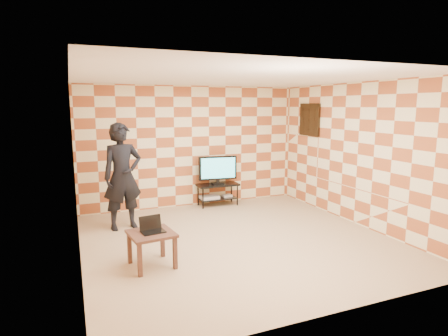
{
  "coord_description": "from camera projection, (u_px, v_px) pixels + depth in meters",
  "views": [
    {
      "loc": [
        -2.52,
        -5.55,
        2.26
      ],
      "look_at": [
        0.0,
        0.6,
        1.15
      ],
      "focal_mm": 30.0,
      "sensor_mm": 36.0,
      "label": 1
    }
  ],
  "objects": [
    {
      "name": "tv_stand",
      "position": [
        218.0,
        190.0,
        8.55
      ],
      "size": [
        0.95,
        0.43,
        0.5
      ],
      "color": "black",
      "rests_on": "floor"
    },
    {
      "name": "dvd_player",
      "position": [
        209.0,
        197.0,
        8.5
      ],
      "size": [
        0.42,
        0.31,
        0.07
      ],
      "primitive_type": "cube",
      "rotation": [
        0.0,
        0.0,
        0.04
      ],
      "color": "silver",
      "rests_on": "tv_stand"
    },
    {
      "name": "ceiling",
      "position": [
        238.0,
        78.0,
        5.94
      ],
      "size": [
        5.0,
        5.0,
        0.02
      ],
      "primitive_type": "cube",
      "color": "white",
      "rests_on": "wall_back"
    },
    {
      "name": "wall_art",
      "position": [
        310.0,
        120.0,
        8.4
      ],
      "size": [
        0.04,
        0.72,
        0.72
      ],
      "color": "black",
      "rests_on": "wall_right"
    },
    {
      "name": "wall_left",
      "position": [
        75.0,
        172.0,
        5.22
      ],
      "size": [
        0.02,
        5.0,
        2.7
      ],
      "primitive_type": "cube",
      "color": "beige",
      "rests_on": "ground"
    },
    {
      "name": "laptop",
      "position": [
        152.0,
        228.0,
        5.29
      ],
      "size": [
        0.35,
        0.29,
        0.21
      ],
      "color": "black",
      "rests_on": "side_table"
    },
    {
      "name": "game_console",
      "position": [
        227.0,
        196.0,
        8.68
      ],
      "size": [
        0.23,
        0.17,
        0.05
      ],
      "primitive_type": "cube",
      "rotation": [
        0.0,
        0.0,
        0.08
      ],
      "color": "silver",
      "rests_on": "tv_stand"
    },
    {
      "name": "floor",
      "position": [
        237.0,
        240.0,
        6.38
      ],
      "size": [
        5.0,
        5.0,
        0.0
      ],
      "primitive_type": "plane",
      "color": "tan",
      "rests_on": "ground"
    },
    {
      "name": "wall_front",
      "position": [
        337.0,
        194.0,
        3.88
      ],
      "size": [
        5.0,
        0.02,
        2.7
      ],
      "primitive_type": "cube",
      "color": "beige",
      "rests_on": "ground"
    },
    {
      "name": "tv",
      "position": [
        218.0,
        169.0,
        8.46
      ],
      "size": [
        0.88,
        0.2,
        0.64
      ],
      "color": "black",
      "rests_on": "tv_stand"
    },
    {
      "name": "person",
      "position": [
        123.0,
        176.0,
        6.84
      ],
      "size": [
        0.79,
        0.59,
        1.96
      ],
      "primitive_type": "imported",
      "rotation": [
        0.0,
        0.0,
        0.18
      ],
      "color": "black",
      "rests_on": "floor"
    },
    {
      "name": "side_table",
      "position": [
        151.0,
        238.0,
        5.27
      ],
      "size": [
        0.67,
        0.67,
        0.5
      ],
      "color": "#3C241B",
      "rests_on": "floor"
    },
    {
      "name": "wall_right",
      "position": [
        358.0,
        154.0,
        7.1
      ],
      "size": [
        0.02,
        5.0,
        2.7
      ],
      "primitive_type": "cube",
      "color": "beige",
      "rests_on": "ground"
    },
    {
      "name": "wall_back",
      "position": [
        192.0,
        147.0,
        8.44
      ],
      "size": [
        5.0,
        0.02,
        2.7
      ],
      "primitive_type": "cube",
      "color": "beige",
      "rests_on": "ground"
    }
  ]
}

